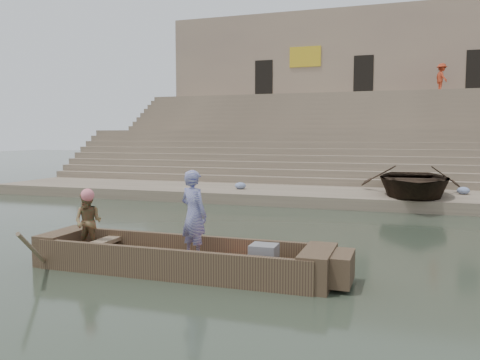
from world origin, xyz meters
The scene contains 14 objects.
ground centered at (0.00, 0.00, 0.00)m, with size 120.00×120.00×0.00m, color #283326.
lower_landing centered at (0.00, 8.00, 0.20)m, with size 32.00×4.00×0.40m, color gray.
mid_landing centered at (0.00, 15.50, 1.40)m, with size 32.00×3.00×2.80m, color gray.
upper_landing centered at (0.00, 22.50, 2.60)m, with size 32.00×3.00×5.20m, color gray.
ghat_steps centered at (0.00, 17.19, 1.80)m, with size 32.00×11.00×5.20m.
building_wall centered at (0.00, 26.50, 5.60)m, with size 32.00×5.07×11.20m.
main_rowboat centered at (-3.13, -2.55, 0.11)m, with size 5.00×1.30×0.22m, color brown.
rowboat_trim centered at (-2.93, -2.56, 0.31)m, with size 6.04×2.63×1.86m.
standing_man centered at (-2.93, -2.39, 1.05)m, with size 0.61×0.40×1.66m, color navy.
rowing_man centered at (-5.13, -2.53, 0.81)m, with size 0.58×0.45×1.18m, color #2A7F40.
television centered at (-1.54, -2.55, 0.42)m, with size 0.46×0.42×0.40m.
beached_rowboat centered at (1.07, 7.59, 0.93)m, with size 3.64×5.10×1.06m, color #2D2116.
pedestrian centered at (2.84, 22.63, 6.08)m, with size 1.14×0.66×1.77m, color #AB361D.
cloth_bundles centered at (-1.27, 8.10, 0.53)m, with size 8.61×1.33×0.26m.
Camera 1 is at (0.73, -10.66, 2.51)m, focal length 36.78 mm.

